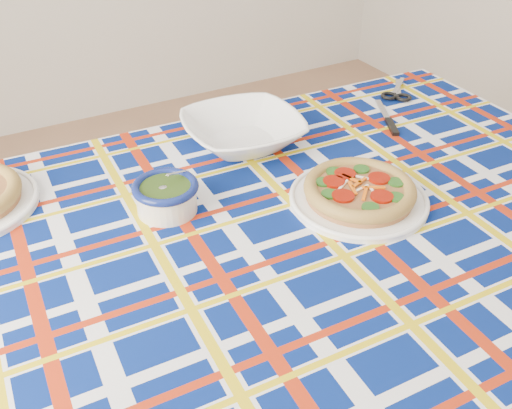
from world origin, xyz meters
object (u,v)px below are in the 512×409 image
serving_bowl (243,131)px  main_focaccia_plate (360,190)px  pesto_bowl (166,194)px  dining_table (271,257)px

serving_bowl → main_focaccia_plate: bearing=-74.7°
pesto_bowl → serving_bowl: size_ratio=0.47×
serving_bowl → dining_table: bearing=-108.5°
pesto_bowl → serving_bowl: bearing=33.1°
main_focaccia_plate → dining_table: bearing=175.9°
pesto_bowl → main_focaccia_plate: bearing=-24.5°
main_focaccia_plate → serving_bowl: size_ratio=1.05×
main_focaccia_plate → pesto_bowl: pesto_bowl is taller
pesto_bowl → dining_table: bearing=-43.3°
main_focaccia_plate → serving_bowl: 0.38m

